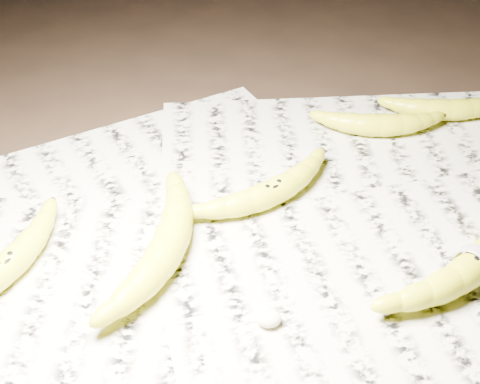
{
  "coord_description": "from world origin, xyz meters",
  "views": [
    {
      "loc": [
        -0.1,
        -0.56,
        0.54
      ],
      "look_at": [
        -0.02,
        0.04,
        0.05
      ],
      "focal_mm": 50.0,
      "sensor_mm": 36.0,
      "label": 1
    }
  ],
  "objects": [
    {
      "name": "ground",
      "position": [
        0.0,
        0.0,
        0.0
      ],
      "size": [
        3.0,
        3.0,
        0.0
      ],
      "primitive_type": "plane",
      "color": "black",
      "rests_on": "ground"
    },
    {
      "name": "newspaper_patch",
      "position": [
        0.01,
        -0.02,
        0.0
      ],
      "size": [
        0.9,
        0.7,
        0.01
      ],
      "primitive_type": "cube",
      "color": "#B9B39E",
      "rests_on": "ground"
    },
    {
      "name": "banana_left_a",
      "position": [
        -0.28,
        -0.02,
        0.02
      ],
      "size": [
        0.16,
        0.19,
        0.03
      ],
      "primitive_type": null,
      "rotation": [
        0.0,
        0.0,
        0.93
      ],
      "color": "gold",
      "rests_on": "newspaper_patch"
    },
    {
      "name": "banana_left_b",
      "position": [
        -0.1,
        -0.02,
        0.03
      ],
      "size": [
        0.14,
        0.22,
        0.04
      ],
      "primitive_type": null,
      "rotation": [
        0.0,
        0.0,
        1.19
      ],
      "color": "gold",
      "rests_on": "newspaper_patch"
    },
    {
      "name": "banana_center",
      "position": [
        0.03,
        0.06,
        0.03
      ],
      "size": [
        0.19,
        0.13,
        0.03
      ],
      "primitive_type": null,
      "rotation": [
        0.0,
        0.0,
        0.49
      ],
      "color": "gold",
      "rests_on": "newspaper_patch"
    },
    {
      "name": "banana_taped",
      "position": [
        0.22,
        -0.09,
        0.03
      ],
      "size": [
        0.22,
        0.18,
        0.04
      ],
      "primitive_type": null,
      "rotation": [
        0.0,
        0.0,
        0.6
      ],
      "color": "gold",
      "rests_on": "newspaper_patch"
    },
    {
      "name": "banana_upper_a",
      "position": [
        0.32,
        0.22,
        0.02
      ],
      "size": [
        0.17,
        0.07,
        0.03
      ],
      "primitive_type": null,
      "rotation": [
        0.0,
        0.0,
        -0.12
      ],
      "color": "gold",
      "rests_on": "newspaper_patch"
    },
    {
      "name": "banana_upper_b",
      "position": [
        0.2,
        0.19,
        0.02
      ],
      "size": [
        0.17,
        0.08,
        0.03
      ],
      "primitive_type": null,
      "rotation": [
        0.0,
        0.0,
        -0.16
      ],
      "color": "gold",
      "rests_on": "newspaper_patch"
    },
    {
      "name": "measuring_tape",
      "position": [
        0.22,
        -0.09,
        0.03
      ],
      "size": [
        0.03,
        0.04,
        0.05
      ],
      "primitive_type": "torus",
      "rotation": [
        0.0,
        1.57,
        0.6
      ],
      "color": "white",
      "rests_on": "newspaper_patch"
    },
    {
      "name": "flesh_chunk_c",
      "position": [
        -0.01,
        -0.12,
        0.02
      ],
      "size": [
        0.03,
        0.02,
        0.01
      ],
      "primitive_type": "ellipsoid",
      "color": "beige",
      "rests_on": "newspaper_patch"
    }
  ]
}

